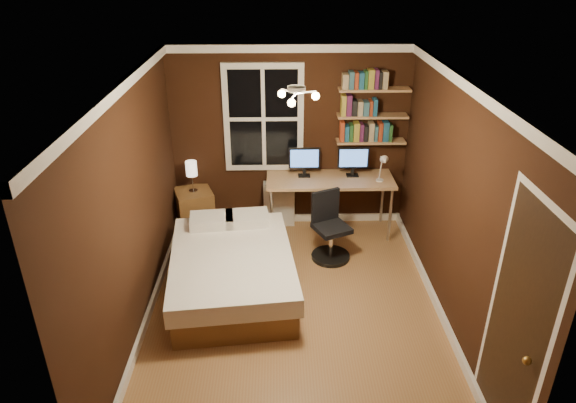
{
  "coord_description": "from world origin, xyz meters",
  "views": [
    {
      "loc": [
        -0.17,
        -4.51,
        3.57
      ],
      "look_at": [
        -0.06,
        0.45,
        1.12
      ],
      "focal_mm": 32.0,
      "sensor_mm": 36.0,
      "label": 1
    }
  ],
  "objects_px": {
    "desk_lamp": "(382,168)",
    "bed": "(232,271)",
    "radiator": "(279,204)",
    "bedside_lamp": "(192,177)",
    "nightstand": "(195,211)",
    "office_chair": "(330,235)",
    "desk": "(330,182)",
    "monitor_left": "(304,162)",
    "monitor_right": "(353,162)"
  },
  "relations": [
    {
      "from": "radiator",
      "to": "office_chair",
      "type": "bearing_deg",
      "value": -54.39
    },
    {
      "from": "bed",
      "to": "bedside_lamp",
      "type": "xyz_separation_m",
      "value": [
        -0.63,
        1.46,
        0.54
      ]
    },
    {
      "from": "monitor_left",
      "to": "monitor_right",
      "type": "xyz_separation_m",
      "value": [
        0.65,
        0.0,
        0.0
      ]
    },
    {
      "from": "bedside_lamp",
      "to": "desk",
      "type": "height_order",
      "value": "bedside_lamp"
    },
    {
      "from": "bed",
      "to": "monitor_right",
      "type": "bearing_deg",
      "value": 37.23
    },
    {
      "from": "desk",
      "to": "bed",
      "type": "bearing_deg",
      "value": -131.87
    },
    {
      "from": "desk_lamp",
      "to": "bed",
      "type": "bearing_deg",
      "value": -147.56
    },
    {
      "from": "bedside_lamp",
      "to": "desk",
      "type": "bearing_deg",
      "value": -2.74
    },
    {
      "from": "desk",
      "to": "monitor_right",
      "type": "distance_m",
      "value": 0.41
    },
    {
      "from": "nightstand",
      "to": "desk",
      "type": "xyz_separation_m",
      "value": [
        1.85,
        -0.09,
        0.45
      ]
    },
    {
      "from": "monitor_right",
      "to": "desk_lamp",
      "type": "bearing_deg",
      "value": -37.65
    },
    {
      "from": "nightstand",
      "to": "desk_lamp",
      "type": "bearing_deg",
      "value": -24.97
    },
    {
      "from": "radiator",
      "to": "monitor_left",
      "type": "bearing_deg",
      "value": -21.98
    },
    {
      "from": "nightstand",
      "to": "bedside_lamp",
      "type": "xyz_separation_m",
      "value": [
        0.0,
        0.0,
        0.51
      ]
    },
    {
      "from": "monitor_left",
      "to": "office_chair",
      "type": "xyz_separation_m",
      "value": [
        0.29,
        -0.75,
        -0.69
      ]
    },
    {
      "from": "radiator",
      "to": "office_chair",
      "type": "relative_size",
      "value": 0.74
    },
    {
      "from": "bedside_lamp",
      "to": "office_chair",
      "type": "xyz_separation_m",
      "value": [
        1.8,
        -0.75,
        -0.49
      ]
    },
    {
      "from": "radiator",
      "to": "bedside_lamp",
      "type": "bearing_deg",
      "value": -173.46
    },
    {
      "from": "monitor_left",
      "to": "desk_lamp",
      "type": "relative_size",
      "value": 0.95
    },
    {
      "from": "nightstand",
      "to": "office_chair",
      "type": "height_order",
      "value": "office_chair"
    },
    {
      "from": "bedside_lamp",
      "to": "desk",
      "type": "distance_m",
      "value": 1.86
    },
    {
      "from": "nightstand",
      "to": "desk_lamp",
      "type": "relative_size",
      "value": 1.35
    },
    {
      "from": "bedside_lamp",
      "to": "office_chair",
      "type": "height_order",
      "value": "bedside_lamp"
    },
    {
      "from": "office_chair",
      "to": "desk",
      "type": "bearing_deg",
      "value": 60.79
    },
    {
      "from": "nightstand",
      "to": "desk_lamp",
      "type": "distance_m",
      "value": 2.62
    },
    {
      "from": "office_chair",
      "to": "monitor_right",
      "type": "bearing_deg",
      "value": 39.44
    },
    {
      "from": "radiator",
      "to": "monitor_right",
      "type": "height_order",
      "value": "monitor_right"
    },
    {
      "from": "office_chair",
      "to": "bedside_lamp",
      "type": "bearing_deg",
      "value": 132.48
    },
    {
      "from": "monitor_right",
      "to": "office_chair",
      "type": "height_order",
      "value": "monitor_right"
    },
    {
      "from": "bed",
      "to": "desk",
      "type": "distance_m",
      "value": 1.9
    },
    {
      "from": "desk_lamp",
      "to": "nightstand",
      "type": "bearing_deg",
      "value": 173.95
    },
    {
      "from": "desk",
      "to": "monitor_left",
      "type": "relative_size",
      "value": 4.07
    },
    {
      "from": "bedside_lamp",
      "to": "office_chair",
      "type": "distance_m",
      "value": 2.02
    },
    {
      "from": "desk_lamp",
      "to": "radiator",
      "type": "bearing_deg",
      "value": 163.33
    },
    {
      "from": "desk",
      "to": "office_chair",
      "type": "bearing_deg",
      "value": -94.32
    },
    {
      "from": "bed",
      "to": "office_chair",
      "type": "relative_size",
      "value": 2.26
    },
    {
      "from": "monitor_right",
      "to": "nightstand",
      "type": "bearing_deg",
      "value": 179.9
    },
    {
      "from": "radiator",
      "to": "desk_lamp",
      "type": "relative_size",
      "value": 1.48
    },
    {
      "from": "bedside_lamp",
      "to": "desk_lamp",
      "type": "height_order",
      "value": "desk_lamp"
    },
    {
      "from": "desk",
      "to": "monitor_right",
      "type": "height_order",
      "value": "monitor_right"
    },
    {
      "from": "radiator",
      "to": "monitor_left",
      "type": "height_order",
      "value": "monitor_left"
    },
    {
      "from": "monitor_right",
      "to": "desk",
      "type": "bearing_deg",
      "value": -164.66
    },
    {
      "from": "nightstand",
      "to": "desk",
      "type": "relative_size",
      "value": 0.35
    },
    {
      "from": "desk",
      "to": "radiator",
      "type": "bearing_deg",
      "value": 161.99
    },
    {
      "from": "bed",
      "to": "office_chair",
      "type": "xyz_separation_m",
      "value": [
        1.18,
        0.71,
        0.05
      ]
    },
    {
      "from": "desk_lamp",
      "to": "office_chair",
      "type": "relative_size",
      "value": 0.5
    },
    {
      "from": "bed",
      "to": "bedside_lamp",
      "type": "height_order",
      "value": "bedside_lamp"
    },
    {
      "from": "desk",
      "to": "desk_lamp",
      "type": "xyz_separation_m",
      "value": [
        0.65,
        -0.18,
        0.28
      ]
    },
    {
      "from": "bedside_lamp",
      "to": "desk",
      "type": "relative_size",
      "value": 0.26
    },
    {
      "from": "nightstand",
      "to": "office_chair",
      "type": "distance_m",
      "value": 1.96
    }
  ]
}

